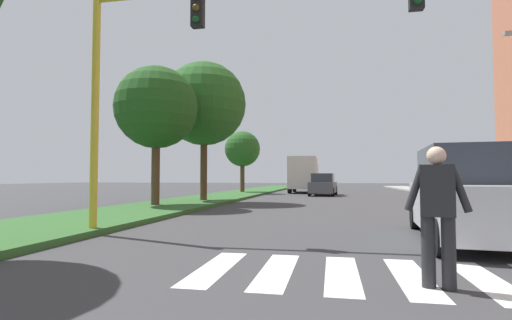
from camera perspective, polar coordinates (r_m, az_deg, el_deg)
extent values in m
plane|color=#38383A|center=(28.16, 12.41, -5.27)|extent=(140.00, 140.00, 0.00)
cube|color=silver|center=(5.84, -6.02, -15.59)|extent=(0.45, 2.20, 0.01)
cube|color=silver|center=(5.65, 3.10, -16.05)|extent=(0.45, 2.20, 0.01)
cube|color=silver|center=(5.60, 12.63, -16.12)|extent=(0.45, 2.20, 0.01)
cube|color=silver|center=(5.69, 22.09, -15.77)|extent=(0.45, 2.20, 0.01)
cube|color=silver|center=(5.92, 30.99, -15.06)|extent=(0.45, 2.20, 0.01)
cube|color=#2D5B28|center=(27.11, -4.07, -5.27)|extent=(3.91, 64.00, 0.15)
cylinder|color=#4C3823|center=(17.25, -14.67, -1.17)|extent=(0.36, 0.36, 3.17)
sphere|color=#1E4C19|center=(17.52, -14.56, 7.58)|extent=(3.60, 3.60, 3.60)
cylinder|color=#4C3823|center=(20.50, -7.76, -0.61)|extent=(0.36, 0.36, 3.78)
sphere|color=#23561E|center=(20.86, -7.70, 8.27)|extent=(4.45, 4.45, 4.45)
cylinder|color=#4C3823|center=(32.23, -2.03, -2.32)|extent=(0.36, 0.36, 2.71)
sphere|color=#23561E|center=(32.32, -2.03, 1.67)|extent=(2.98, 2.98, 2.98)
cube|color=#9E9991|center=(27.60, 29.91, -4.88)|extent=(3.00, 64.00, 0.15)
cylinder|color=gold|center=(9.93, -22.75, 8.21)|extent=(0.18, 0.18, 6.00)
cube|color=black|center=(9.39, -8.63, 21.15)|extent=(0.28, 0.20, 0.80)
sphere|color=#4C380F|center=(9.29, -8.90, 21.43)|extent=(0.16, 0.16, 0.16)
sphere|color=#0F3F19|center=(9.19, -8.91, 19.95)|extent=(0.16, 0.16, 0.16)
sphere|color=#0F3F19|center=(8.87, 22.87, 20.99)|extent=(0.16, 0.16, 0.16)
cylinder|color=#262628|center=(5.18, 26.68, -12.25)|extent=(0.19, 0.19, 0.85)
cylinder|color=#262628|center=(5.17, 24.19, -12.32)|extent=(0.19, 0.19, 0.85)
cube|color=#262628|center=(5.10, 25.27, -4.12)|extent=(0.42, 0.31, 0.62)
cylinder|color=#262628|center=(5.11, 27.95, -3.71)|extent=(0.28, 0.14, 0.58)
cylinder|color=#262628|center=(5.09, 22.56, -3.83)|extent=(0.28, 0.14, 0.58)
sphere|color=beige|center=(5.10, 25.18, 0.60)|extent=(0.26, 0.26, 0.22)
cube|color=#B7B7BC|center=(9.13, 29.25, -6.16)|extent=(2.29, 4.75, 0.96)
cube|color=#2D333D|center=(9.34, 28.81, -0.71)|extent=(1.89, 2.67, 0.79)
cylinder|color=black|center=(7.20, 25.84, -10.33)|extent=(0.27, 0.66, 0.64)
cylinder|color=black|center=(11.16, 31.53, -7.37)|extent=(0.27, 0.66, 0.64)
cylinder|color=black|center=(10.84, 22.54, -7.71)|extent=(0.27, 0.66, 0.64)
cube|color=#474C51|center=(29.19, 9.95, -4.00)|extent=(2.06, 4.56, 0.78)
cube|color=#2D333D|center=(28.96, 9.90, -2.61)|extent=(1.68, 2.10, 0.64)
cylinder|color=black|center=(31.04, 8.79, -4.46)|extent=(0.26, 0.65, 0.64)
cylinder|color=black|center=(30.90, 11.74, -4.45)|extent=(0.26, 0.65, 0.64)
cylinder|color=black|center=(27.52, 7.95, -4.70)|extent=(0.26, 0.65, 0.64)
cylinder|color=black|center=(27.37, 11.28, -4.69)|extent=(0.26, 0.65, 0.64)
cube|color=#B7B7BC|center=(36.55, 7.36, -2.43)|extent=(2.30, 2.00, 2.20)
cube|color=beige|center=(33.46, 7.00, -1.89)|extent=(2.30, 4.20, 2.70)
cylinder|color=black|center=(36.65, 5.72, -4.00)|extent=(0.30, 0.90, 0.90)
cylinder|color=black|center=(36.50, 9.01, -3.98)|extent=(0.30, 0.90, 0.90)
cylinder|color=black|center=(32.52, 5.02, -4.17)|extent=(0.30, 0.90, 0.90)
cylinder|color=black|center=(32.36, 8.73, -4.16)|extent=(0.30, 0.90, 0.90)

